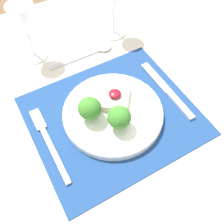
# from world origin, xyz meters

# --- Properties ---
(ground_plane) EXTENTS (8.00, 8.00, 0.00)m
(ground_plane) POSITION_xyz_m (0.00, 0.00, 0.00)
(ground_plane) COLOR brown
(dining_table) EXTENTS (1.36, 1.10, 0.73)m
(dining_table) POSITION_xyz_m (0.00, 0.00, 0.64)
(dining_table) COLOR beige
(dining_table) RESTS_ON ground_plane
(placemat) EXTENTS (0.40, 0.35, 0.00)m
(placemat) POSITION_xyz_m (0.00, 0.00, 0.73)
(placemat) COLOR navy
(placemat) RESTS_ON dining_table
(dinner_plate) EXTENTS (0.25, 0.25, 0.08)m
(dinner_plate) POSITION_xyz_m (-0.01, -0.00, 0.75)
(dinner_plate) COLOR white
(dinner_plate) RESTS_ON placemat
(fork) EXTENTS (0.02, 0.22, 0.01)m
(fork) POSITION_xyz_m (-0.17, 0.02, 0.73)
(fork) COLOR silver
(fork) RESTS_ON placemat
(knife) EXTENTS (0.02, 0.22, 0.01)m
(knife) POSITION_xyz_m (0.17, -0.01, 0.73)
(knife) COLOR silver
(knife) RESTS_ON placemat
(spoon) EXTENTS (0.20, 0.04, 0.01)m
(spoon) POSITION_xyz_m (0.07, 0.23, 0.73)
(spoon) COLOR silver
(spoon) RESTS_ON dining_table
(wine_glass_near) EXTENTS (0.08, 0.08, 0.17)m
(wine_glass_near) POSITION_xyz_m (0.16, 0.28, 0.84)
(wine_glass_near) COLOR white
(wine_glass_near) RESTS_ON dining_table
(wine_glass_far) EXTENTS (0.08, 0.08, 0.17)m
(wine_glass_far) POSITION_xyz_m (-0.10, 0.30, 0.84)
(wine_glass_far) COLOR white
(wine_glass_far) RESTS_ON dining_table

